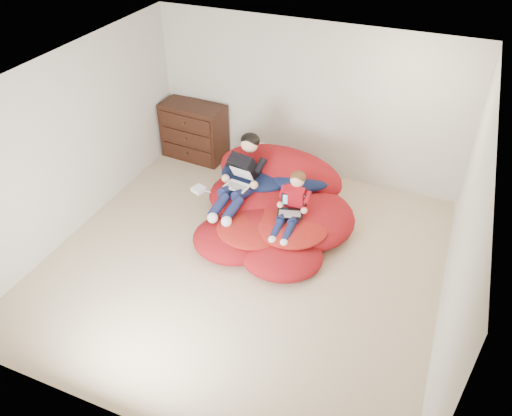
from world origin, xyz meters
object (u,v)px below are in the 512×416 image
(older_boy, at_px, (241,173))
(laptop_black, at_px, (292,207))
(laptop_white, at_px, (239,181))
(beanbag_pile, at_px, (275,205))
(younger_boy, at_px, (292,203))
(dresser, at_px, (194,131))

(older_boy, distance_m, laptop_black, 0.94)
(laptop_white, height_order, laptop_black, laptop_white)
(beanbag_pile, bearing_deg, younger_boy, -42.95)
(beanbag_pile, bearing_deg, older_boy, -175.39)
(dresser, distance_m, younger_boy, 2.79)
(laptop_white, bearing_deg, older_boy, 90.00)
(beanbag_pile, xyz_separation_m, laptop_white, (-0.51, -0.13, 0.37))
(laptop_white, xyz_separation_m, laptop_black, (0.87, -0.21, -0.08))
(older_boy, xyz_separation_m, younger_boy, (0.87, -0.30, -0.09))
(older_boy, relative_size, laptop_white, 3.25)
(dresser, bearing_deg, beanbag_pile, -31.54)
(beanbag_pile, height_order, laptop_black, beanbag_pile)
(laptop_white, distance_m, laptop_black, 0.90)
(older_boy, xyz_separation_m, laptop_white, (-0.00, -0.09, -0.08))
(dresser, xyz_separation_m, laptop_white, (1.45, -1.33, 0.15))
(laptop_black, bearing_deg, dresser, 146.37)
(laptop_white, bearing_deg, younger_boy, -13.51)
(dresser, relative_size, younger_boy, 1.28)
(dresser, distance_m, laptop_black, 2.79)
(dresser, xyz_separation_m, laptop_black, (2.32, -1.55, 0.07))
(dresser, height_order, older_boy, older_boy)
(beanbag_pile, xyz_separation_m, older_boy, (-0.51, -0.04, 0.46))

